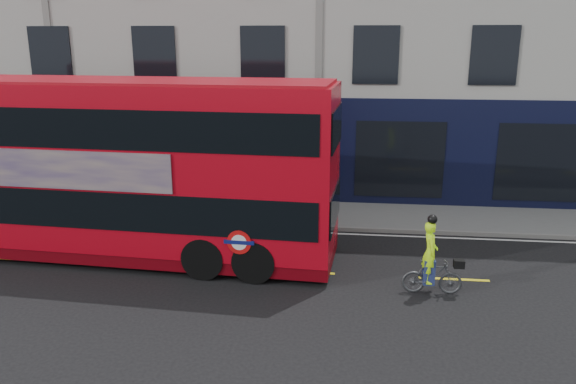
# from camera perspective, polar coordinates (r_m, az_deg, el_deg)

# --- Properties ---
(ground) EXTENTS (120.00, 120.00, 0.00)m
(ground) POSITION_cam_1_polar(r_m,az_deg,el_deg) (13.85, 0.78, -10.63)
(ground) COLOR black
(ground) RESTS_ON ground
(pavement) EXTENTS (60.00, 3.00, 0.12)m
(pavement) POSITION_cam_1_polar(r_m,az_deg,el_deg) (19.86, 2.65, -2.27)
(pavement) COLOR slate
(pavement) RESTS_ON ground
(kerb) EXTENTS (60.00, 0.12, 0.13)m
(kerb) POSITION_cam_1_polar(r_m,az_deg,el_deg) (18.43, 2.33, -3.66)
(kerb) COLOR slate
(kerb) RESTS_ON ground
(building_terrace) EXTENTS (50.00, 10.07, 15.00)m
(building_terrace) POSITION_cam_1_polar(r_m,az_deg,el_deg) (25.40, 3.91, 18.53)
(building_terrace) COLOR #A19F98
(building_terrace) RESTS_ON ground
(road_edge_line) EXTENTS (58.00, 0.10, 0.01)m
(road_edge_line) POSITION_cam_1_polar(r_m,az_deg,el_deg) (18.17, 2.26, -4.15)
(road_edge_line) COLOR silver
(road_edge_line) RESTS_ON ground
(lane_dashes) EXTENTS (58.00, 0.12, 0.01)m
(lane_dashes) POSITION_cam_1_polar(r_m,az_deg,el_deg) (15.20, 1.35, -8.15)
(lane_dashes) COLOR yellow
(lane_dashes) RESTS_ON ground
(bus) EXTENTS (12.56, 3.56, 5.01)m
(bus) POSITION_cam_1_polar(r_m,az_deg,el_deg) (16.42, -17.04, 2.37)
(bus) COLOR #B30715
(bus) RESTS_ON ground
(cyclist) EXTENTS (1.47, 0.56, 2.03)m
(cyclist) POSITION_cam_1_polar(r_m,az_deg,el_deg) (14.19, 14.37, -7.41)
(cyclist) COLOR #424447
(cyclist) RESTS_ON ground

